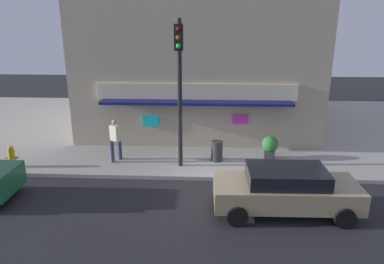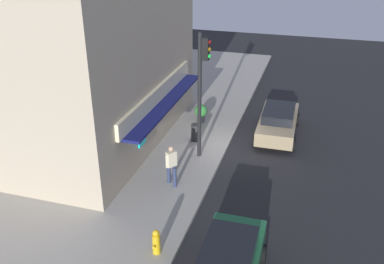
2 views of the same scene
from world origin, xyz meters
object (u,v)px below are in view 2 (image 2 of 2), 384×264
(parked_car_tan, at_px, (278,121))
(fire_hydrant, at_px, (156,242))
(traffic_light, at_px, (202,81))
(pedestrian, at_px, (171,164))
(trash_can, at_px, (196,132))
(potted_plant_by_doorway, at_px, (201,112))

(parked_car_tan, bearing_deg, fire_hydrant, 165.11)
(traffic_light, xyz_separation_m, pedestrian, (-2.76, 0.50, -2.70))
(trash_can, bearing_deg, pedestrian, -177.34)
(traffic_light, xyz_separation_m, parked_car_tan, (3.62, -3.15, -3.07))
(fire_hydrant, distance_m, potted_plant_by_doorway, 10.70)
(pedestrian, xyz_separation_m, potted_plant_by_doorway, (6.54, 0.57, -0.43))
(potted_plant_by_doorway, bearing_deg, trash_can, -170.67)
(fire_hydrant, xyz_separation_m, trash_can, (8.31, 1.07, -0.01))
(pedestrian, distance_m, potted_plant_by_doorway, 6.58)
(fire_hydrant, bearing_deg, potted_plant_by_doorway, 7.79)
(traffic_light, relative_size, trash_can, 6.70)
(trash_can, bearing_deg, parked_car_tan, -61.17)
(fire_hydrant, distance_m, trash_can, 8.38)
(traffic_light, relative_size, fire_hydrant, 6.34)
(potted_plant_by_doorway, bearing_deg, fire_hydrant, -172.21)
(trash_can, bearing_deg, traffic_light, -155.03)
(fire_hydrant, height_order, parked_car_tan, parked_car_tan)
(pedestrian, relative_size, potted_plant_by_doorway, 1.80)
(fire_hydrant, relative_size, potted_plant_by_doorway, 0.91)
(fire_hydrant, bearing_deg, parked_car_tan, -14.89)
(potted_plant_by_doorway, distance_m, parked_car_tan, 4.23)
(fire_hydrant, xyz_separation_m, parked_car_tan, (10.43, -2.77, 0.19))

